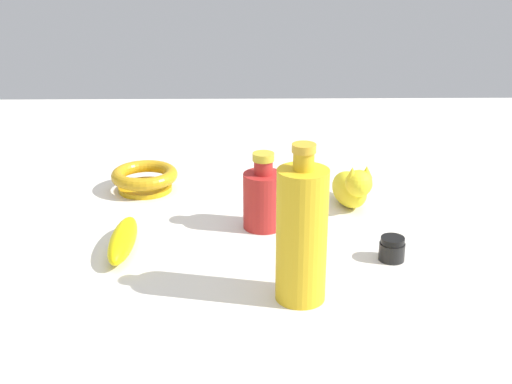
{
  "coord_description": "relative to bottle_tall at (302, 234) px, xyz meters",
  "views": [
    {
      "loc": [
        0.02,
        1.1,
        0.53
      ],
      "look_at": [
        0.0,
        0.0,
        0.09
      ],
      "focal_mm": 48.1,
      "sensor_mm": 36.0,
      "label": 1
    }
  ],
  "objects": [
    {
      "name": "bottle_tall",
      "position": [
        0.0,
        0.0,
        0.0
      ],
      "size": [
        0.07,
        0.07,
        0.24
      ],
      "color": "gold",
      "rests_on": "ground"
    },
    {
      "name": "banana",
      "position": [
        0.29,
        -0.16,
        -0.08
      ],
      "size": [
        0.04,
        0.17,
        0.04
      ],
      "primitive_type": "ellipsoid",
      "rotation": [
        0.0,
        0.0,
        1.56
      ],
      "color": "yellow",
      "rests_on": "ground"
    },
    {
      "name": "bottle_short",
      "position": [
        0.05,
        -0.25,
        -0.05
      ],
      "size": [
        0.07,
        0.07,
        0.14
      ],
      "color": "#A92421",
      "rests_on": "ground"
    },
    {
      "name": "ground",
      "position": [
        0.06,
        -0.21,
        -0.11
      ],
      "size": [
        2.0,
        2.0,
        0.0
      ],
      "primitive_type": "plane",
      "color": "silver"
    },
    {
      "name": "nail_polish_jar",
      "position": [
        -0.16,
        -0.12,
        -0.09
      ],
      "size": [
        0.04,
        0.04,
        0.04
      ],
      "color": "black",
      "rests_on": "ground"
    },
    {
      "name": "cat_figurine",
      "position": [
        -0.12,
        -0.34,
        -0.06
      ],
      "size": [
        0.08,
        0.14,
        0.1
      ],
      "color": "yellow",
      "rests_on": "ground"
    },
    {
      "name": "bowl",
      "position": [
        0.29,
        -0.44,
        -0.08
      ],
      "size": [
        0.14,
        0.14,
        0.05
      ],
      "color": "gold",
      "rests_on": "ground"
    }
  ]
}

